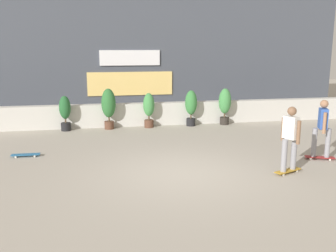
{
  "coord_description": "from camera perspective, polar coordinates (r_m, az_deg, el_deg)",
  "views": [
    {
      "loc": [
        -1.95,
        -8.84,
        3.14
      ],
      "look_at": [
        0.0,
        1.5,
        0.9
      ],
      "focal_mm": 40.27,
      "sensor_mm": 36.0,
      "label": 1
    }
  ],
  "objects": [
    {
      "name": "potted_plant_0",
      "position": [
        14.64,
        -15.32,
        2.15
      ],
      "size": [
        0.43,
        0.43,
        1.32
      ],
      "color": "black",
      "rests_on": "ground"
    },
    {
      "name": "potted_plant_4",
      "position": [
        15.42,
        8.6,
        3.35
      ],
      "size": [
        0.5,
        0.5,
        1.47
      ],
      "color": "#2D2823",
      "rests_on": "ground"
    },
    {
      "name": "building_backdrop",
      "position": [
        18.94,
        -4.87,
        12.31
      ],
      "size": [
        20.0,
        2.08,
        6.5
      ],
      "color": "#424751",
      "rests_on": "ground"
    },
    {
      "name": "planter_wall",
      "position": [
        15.21,
        -3.14,
        1.81
      ],
      "size": [
        18.0,
        0.4,
        0.9
      ],
      "primitive_type": "cube",
      "color": "beige",
      "rests_on": "ground"
    },
    {
      "name": "skater_far_left",
      "position": [
        11.29,
        22.32,
        -0.12
      ],
      "size": [
        0.82,
        0.53,
        1.7
      ],
      "color": "maroon",
      "rests_on": "ground"
    },
    {
      "name": "ground_plane",
      "position": [
        9.58,
        1.67,
        -7.12
      ],
      "size": [
        48.0,
        48.0,
        0.0
      ],
      "primitive_type": "plane",
      "color": "#A8A093"
    },
    {
      "name": "skateboard_near_camera",
      "position": [
        11.67,
        -20.74,
        -4.08
      ],
      "size": [
        0.8,
        0.22,
        0.08
      ],
      "color": "#266699",
      "rests_on": "ground"
    },
    {
      "name": "potted_plant_1",
      "position": [
        14.57,
        -8.98,
        3.08
      ],
      "size": [
        0.54,
        0.54,
        1.56
      ],
      "color": "brown",
      "rests_on": "ground"
    },
    {
      "name": "skater_far_right",
      "position": [
        9.79,
        18.01,
        -1.57
      ],
      "size": [
        0.82,
        0.52,
        1.7
      ],
      "color": "#BF8C26",
      "rests_on": "ground"
    },
    {
      "name": "potted_plant_2",
      "position": [
        14.71,
        -2.92,
        2.72
      ],
      "size": [
        0.44,
        0.44,
        1.35
      ],
      "color": "brown",
      "rests_on": "ground"
    },
    {
      "name": "potted_plant_3",
      "position": [
        15.02,
        3.51,
        3.11
      ],
      "size": [
        0.48,
        0.48,
        1.42
      ],
      "color": "black",
      "rests_on": "ground"
    }
  ]
}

